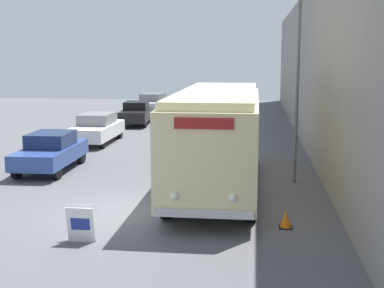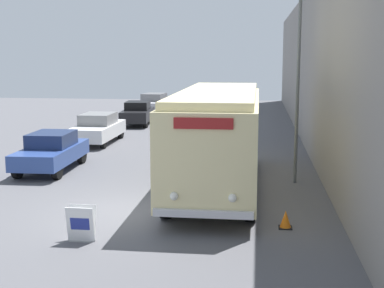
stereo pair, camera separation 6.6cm
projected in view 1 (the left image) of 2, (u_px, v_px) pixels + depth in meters
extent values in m
plane|color=#56565B|center=(128.00, 212.00, 15.76)|extent=(80.00, 80.00, 0.00)
cube|color=gray|center=(314.00, 70.00, 24.18)|extent=(0.30, 60.00, 7.78)
cylinder|color=black|center=(166.00, 201.00, 15.10)|extent=(0.28, 0.97, 0.97)
cylinder|color=black|center=(251.00, 204.00, 14.82)|extent=(0.28, 0.97, 0.97)
cylinder|color=black|center=(196.00, 154.00, 22.33)|extent=(0.28, 0.97, 0.97)
cylinder|color=black|center=(253.00, 155.00, 22.05)|extent=(0.28, 0.97, 0.97)
cube|color=beige|center=(218.00, 136.00, 18.35)|extent=(2.70, 10.19, 2.67)
cube|color=#F8E8A7|center=(218.00, 94.00, 18.11)|extent=(2.48, 9.78, 0.24)
cube|color=silver|center=(203.00, 214.00, 13.51)|extent=(2.56, 0.12, 0.20)
sphere|color=white|center=(174.00, 196.00, 13.55)|extent=(0.22, 0.22, 0.22)
sphere|color=white|center=(233.00, 198.00, 13.38)|extent=(0.22, 0.22, 0.22)
cube|color=maroon|center=(204.00, 123.00, 13.17)|extent=(1.48, 0.06, 0.28)
cube|color=gray|center=(82.00, 241.00, 13.28)|extent=(0.62, 0.20, 0.01)
cube|color=white|center=(81.00, 225.00, 13.13)|extent=(0.69, 0.18, 0.90)
cube|color=white|center=(83.00, 223.00, 13.29)|extent=(0.69, 0.18, 0.90)
cube|color=navy|center=(80.00, 224.00, 13.12)|extent=(0.48, 0.06, 0.31)
cylinder|color=#595E60|center=(297.00, 92.00, 18.86)|extent=(0.12, 0.12, 6.54)
cylinder|color=black|center=(17.00, 169.00, 19.96)|extent=(0.22, 0.72, 0.72)
cylinder|color=black|center=(57.00, 170.00, 19.82)|extent=(0.22, 0.72, 0.72)
cylinder|color=black|center=(46.00, 154.00, 22.93)|extent=(0.22, 0.72, 0.72)
cylinder|color=black|center=(81.00, 155.00, 22.79)|extent=(0.22, 0.72, 0.72)
cube|color=#2D478C|center=(51.00, 154.00, 21.32)|extent=(1.91, 4.47, 0.61)
cube|color=#19274D|center=(51.00, 139.00, 21.34)|extent=(1.58, 2.03, 0.56)
cylinder|color=black|center=(71.00, 142.00, 26.57)|extent=(0.22, 0.61, 0.61)
cylinder|color=black|center=(102.00, 143.00, 26.37)|extent=(0.22, 0.61, 0.61)
cylinder|color=black|center=(92.00, 132.00, 29.83)|extent=(0.22, 0.61, 0.61)
cylinder|color=black|center=(120.00, 133.00, 29.63)|extent=(0.22, 0.61, 0.61)
cube|color=silver|center=(97.00, 131.00, 28.04)|extent=(1.87, 4.74, 0.68)
cube|color=gray|center=(97.00, 119.00, 28.06)|extent=(1.58, 2.14, 0.56)
cylinder|color=black|center=(121.00, 123.00, 33.96)|extent=(0.22, 0.65, 0.65)
cylinder|color=black|center=(144.00, 123.00, 33.89)|extent=(0.22, 0.65, 0.65)
cylinder|color=black|center=(129.00, 117.00, 36.84)|extent=(0.22, 0.65, 0.65)
cylinder|color=black|center=(150.00, 118.00, 36.77)|extent=(0.22, 0.65, 0.65)
cube|color=black|center=(136.00, 115.00, 35.31)|extent=(2.04, 4.44, 0.69)
cube|color=black|center=(136.00, 105.00, 35.31)|extent=(1.61, 2.05, 0.52)
cylinder|color=black|center=(136.00, 110.00, 41.51)|extent=(0.22, 0.69, 0.69)
cylinder|color=black|center=(156.00, 111.00, 41.16)|extent=(0.22, 0.69, 0.69)
cylinder|color=black|center=(149.00, 106.00, 44.71)|extent=(0.22, 0.69, 0.69)
cylinder|color=black|center=(168.00, 107.00, 44.35)|extent=(0.22, 0.69, 0.69)
cube|color=#B7B7BC|center=(152.00, 105.00, 42.88)|extent=(2.37, 4.89, 0.60)
cube|color=slate|center=(153.00, 97.00, 42.90)|extent=(1.82, 2.28, 0.59)
cube|color=black|center=(286.00, 227.00, 14.30)|extent=(0.36, 0.36, 0.03)
cone|color=orange|center=(286.00, 219.00, 14.26)|extent=(0.30, 0.30, 0.45)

